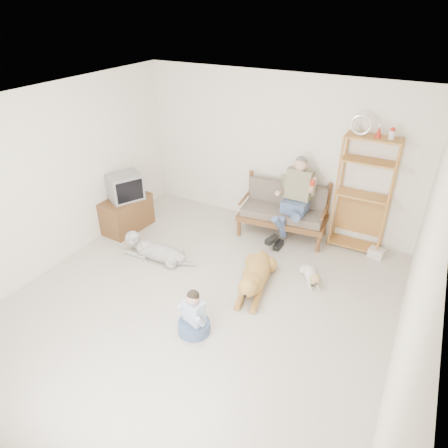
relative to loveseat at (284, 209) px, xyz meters
The scene contains 16 objects.
floor 2.47m from the loveseat, 98.24° to the right, with size 5.50×5.50×0.00m, color silver.
ceiling 3.28m from the loveseat, 98.24° to the right, with size 5.50×5.50×0.00m, color white.
wall_back 1.00m from the loveseat, 134.06° to the left, with size 5.00×5.00×0.00m, color silver.
wall_left 3.82m from the loveseat, 139.96° to the right, with size 5.50×5.50×0.00m, color silver.
wall_right 3.33m from the loveseat, 48.00° to the right, with size 5.50×5.50×0.00m, color silver.
loveseat is the anchor object (origin of this frame).
man 0.34m from the loveseat, 48.12° to the right, with size 0.56×0.81×1.31m.
etagere 1.33m from the loveseat, ahead, with size 0.85×0.37×2.23m.
book_stack 1.67m from the loveseat, ahead, with size 0.24×0.17×0.15m, color white.
tv_stand 2.83m from the loveseat, 155.65° to the right, with size 0.58×0.94×0.60m.
crt_tv 2.81m from the loveseat, 155.75° to the right, with size 0.65×0.69×0.46m.
wall_outlet 1.64m from the loveseat, 167.88° to the left, with size 0.12×0.02×0.08m, color silver.
golden_retriever 1.67m from the loveseat, 83.85° to the right, with size 0.57×1.50×0.46m.
shaggy_dog 2.35m from the loveseat, 132.50° to the right, with size 1.35×0.38×0.40m.
terrier 1.48m from the loveseat, 52.01° to the right, with size 0.42×0.58×0.25m.
child 2.82m from the loveseat, 92.76° to the right, with size 0.41×0.41×0.65m.
Camera 1 is at (2.30, -3.54, 3.74)m, focal length 32.00 mm.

